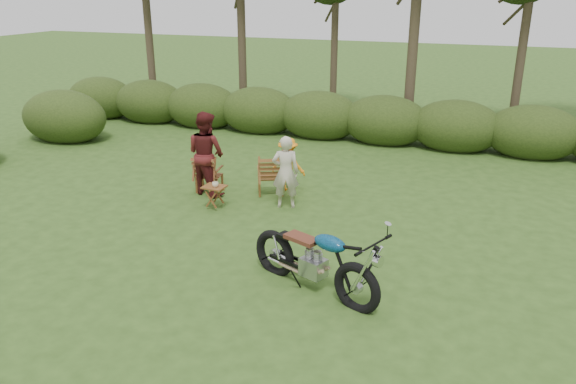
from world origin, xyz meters
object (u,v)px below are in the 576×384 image
(adult_b, at_px, (208,193))
(child, at_px, (288,190))
(adult_a, at_px, (286,207))
(lawn_chair_left, at_px, (210,191))
(motorcycle, at_px, (313,289))
(cup, at_px, (215,184))
(side_table, at_px, (215,197))
(lawn_chair_right, at_px, (271,193))

(adult_b, bearing_deg, child, -136.53)
(adult_a, bearing_deg, lawn_chair_left, -28.62)
(motorcycle, xyz_separation_m, adult_a, (-1.58, 3.01, 0.00))
(adult_a, height_order, adult_b, adult_b)
(lawn_chair_left, height_order, cup, cup)
(adult_a, xyz_separation_m, adult_b, (-1.91, 0.17, 0.00))
(cup, distance_m, child, 1.92)
(child, bearing_deg, adult_b, 28.87)
(cup, height_order, adult_b, adult_b)
(lawn_chair_left, relative_size, child, 0.70)
(adult_b, height_order, child, adult_b)
(adult_a, height_order, child, adult_a)
(adult_a, bearing_deg, side_table, 3.57)
(lawn_chair_right, distance_m, adult_b, 1.40)
(cup, height_order, adult_a, adult_a)
(side_table, height_order, cup, cup)
(lawn_chair_left, xyz_separation_m, side_table, (0.59, -0.89, 0.24))
(lawn_chair_right, relative_size, side_table, 1.90)
(adult_a, bearing_deg, adult_b, -24.34)
(motorcycle, bearing_deg, child, 137.69)
(side_table, bearing_deg, adult_b, 127.05)
(motorcycle, height_order, cup, motorcycle)
(adult_b, bearing_deg, side_table, 144.73)
(side_table, height_order, adult_a, adult_a)
(cup, bearing_deg, child, 56.74)
(cup, bearing_deg, motorcycle, -39.84)
(lawn_chair_left, bearing_deg, lawn_chair_right, -175.17)
(side_table, xyz_separation_m, child, (1.05, 1.52, -0.24))
(motorcycle, relative_size, lawn_chair_right, 2.48)
(motorcycle, xyz_separation_m, side_table, (-2.93, 2.44, 0.24))
(lawn_chair_right, bearing_deg, child, -159.34)
(motorcycle, xyz_separation_m, lawn_chair_right, (-2.18, 3.65, 0.00))
(cup, xyz_separation_m, adult_b, (-0.60, 0.76, -0.53))
(lawn_chair_left, xyz_separation_m, child, (1.65, 0.63, 0.00))
(lawn_chair_right, xyz_separation_m, child, (0.30, 0.30, 0.00))
(lawn_chair_right, distance_m, cup, 1.53)
(motorcycle, xyz_separation_m, child, (-1.88, 3.95, 0.00))
(lawn_chair_left, height_order, side_table, side_table)
(motorcycle, distance_m, lawn_chair_left, 4.85)
(adult_b, distance_m, child, 1.79)
(lawn_chair_right, bearing_deg, cup, 35.34)
(motorcycle, distance_m, lawn_chair_right, 4.25)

